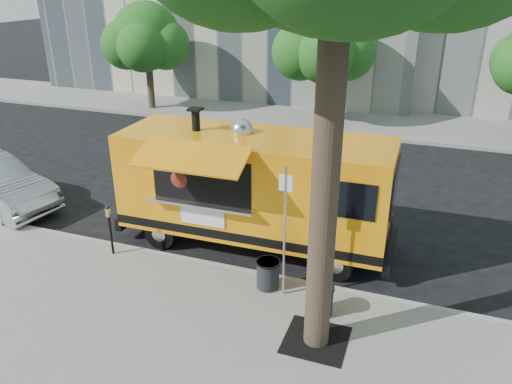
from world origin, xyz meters
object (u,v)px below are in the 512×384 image
at_px(far_tree_a, 146,37).
at_px(sign_post, 285,225).
at_px(parking_meter, 110,224).
at_px(trash_bin_right, 268,273).
at_px(trash_bin_left, 321,299).
at_px(food_truck, 253,187).
at_px(far_tree_b, 323,42).

distance_m(far_tree_a, sign_post, 18.14).
height_order(far_tree_a, parking_meter, far_tree_a).
bearing_deg(parking_meter, sign_post, -2.52).
bearing_deg(trash_bin_right, far_tree_a, 129.12).
bearing_deg(sign_post, trash_bin_left, -22.74).
xyz_separation_m(parking_meter, food_truck, (3.07, 1.92, 0.68)).
height_order(far_tree_a, food_truck, far_tree_a).
bearing_deg(sign_post, far_tree_a, 129.83).
distance_m(parking_meter, trash_bin_left, 5.54).
height_order(sign_post, food_truck, food_truck).
distance_m(far_tree_b, sign_post, 14.61).
xyz_separation_m(sign_post, trash_bin_right, (-0.40, 0.14, -1.35)).
bearing_deg(far_tree_a, trash_bin_left, -48.77).
bearing_deg(sign_post, far_tree_b, 100.15).
height_order(sign_post, parking_meter, sign_post).
height_order(far_tree_b, trash_bin_left, far_tree_b).
bearing_deg(trash_bin_right, far_tree_b, 98.66).
bearing_deg(parking_meter, trash_bin_right, -0.83).
relative_size(far_tree_b, trash_bin_right, 8.30).
bearing_deg(trash_bin_left, far_tree_b, 103.38).
distance_m(sign_post, food_truck, 2.59).
height_order(food_truck, trash_bin_left, food_truck).
bearing_deg(food_truck, trash_bin_left, -47.02).
bearing_deg(far_tree_b, food_truck, -84.96).
bearing_deg(sign_post, trash_bin_right, 160.72).
relative_size(far_tree_a, far_tree_b, 0.97).
height_order(far_tree_a, trash_bin_left, far_tree_a).
bearing_deg(trash_bin_left, parking_meter, 173.85).
relative_size(parking_meter, trash_bin_right, 2.01).
bearing_deg(parking_meter, far_tree_a, 117.15).
height_order(far_tree_a, trash_bin_right, far_tree_a).
height_order(parking_meter, trash_bin_left, parking_meter).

